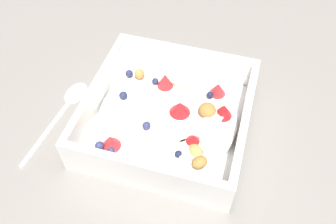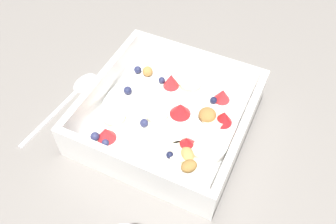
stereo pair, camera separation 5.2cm
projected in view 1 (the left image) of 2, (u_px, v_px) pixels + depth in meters
The scene contains 3 objects.
ground_plane at pixel (155, 133), 0.53m from camera, with size 2.40×2.40×0.00m, color gray.
fruit_bowl at pixel (169, 117), 0.53m from camera, with size 0.23×0.23×0.06m.
spoon at pixel (67, 103), 0.56m from camera, with size 0.04×0.17×0.01m.
Camera 1 is at (-0.11, 0.29, 0.43)m, focal length 38.41 mm.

